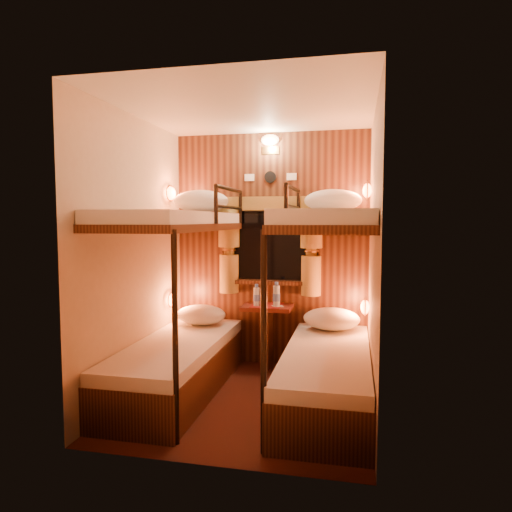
% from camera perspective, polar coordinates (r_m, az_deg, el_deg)
% --- Properties ---
extents(floor, '(2.10, 2.10, 0.00)m').
position_cam_1_polar(floor, '(4.02, -1.02, -17.57)').
color(floor, '#38170F').
rests_on(floor, ground).
extents(ceiling, '(2.10, 2.10, 0.00)m').
position_cam_1_polar(ceiling, '(3.83, -1.07, 17.95)').
color(ceiling, silver).
rests_on(ceiling, wall_back).
extents(wall_back, '(2.40, 0.00, 2.40)m').
position_cam_1_polar(wall_back, '(4.76, 1.85, 0.77)').
color(wall_back, '#C6B293').
rests_on(wall_back, floor).
extents(wall_front, '(2.40, 0.00, 2.40)m').
position_cam_1_polar(wall_front, '(2.73, -6.11, -2.03)').
color(wall_front, '#C6B293').
rests_on(wall_front, floor).
extents(wall_left, '(0.00, 2.40, 2.40)m').
position_cam_1_polar(wall_left, '(4.08, -14.84, 0.00)').
color(wall_left, '#C6B293').
rests_on(wall_left, floor).
extents(wall_right, '(0.00, 2.40, 2.40)m').
position_cam_1_polar(wall_right, '(3.64, 14.47, -0.52)').
color(wall_right, '#C6B293').
rests_on(wall_right, floor).
extents(back_panel, '(2.00, 0.03, 2.40)m').
position_cam_1_polar(back_panel, '(4.75, 1.82, 0.76)').
color(back_panel, '#32180E').
rests_on(back_panel, floor).
extents(bunk_left, '(0.72, 1.90, 1.82)m').
position_cam_1_polar(bunk_left, '(4.10, -9.77, -8.98)').
color(bunk_left, '#32180E').
rests_on(bunk_left, floor).
extents(bunk_right, '(0.72, 1.90, 1.82)m').
position_cam_1_polar(bunk_right, '(3.82, 8.86, -9.97)').
color(bunk_right, '#32180E').
rests_on(bunk_right, floor).
extents(window, '(1.00, 0.12, 0.79)m').
position_cam_1_polar(window, '(4.72, 1.75, 0.50)').
color(window, black).
rests_on(window, back_panel).
extents(curtains, '(1.10, 0.22, 1.00)m').
position_cam_1_polar(curtains, '(4.68, 1.68, 1.49)').
color(curtains, olive).
rests_on(curtains, back_panel).
extents(back_fixtures, '(0.54, 0.09, 0.48)m').
position_cam_1_polar(back_fixtures, '(4.76, 1.77, 13.40)').
color(back_fixtures, black).
rests_on(back_fixtures, back_panel).
extents(reading_lamps, '(2.00, 0.20, 1.25)m').
position_cam_1_polar(reading_lamps, '(4.42, 1.04, 1.00)').
color(reading_lamps, orange).
rests_on(reading_lamps, wall_left).
extents(table, '(0.50, 0.34, 0.66)m').
position_cam_1_polar(table, '(4.68, 1.38, -9.02)').
color(table, '#561F13').
rests_on(table, floor).
extents(bottle_left, '(0.06, 0.06, 0.22)m').
position_cam_1_polar(bottle_left, '(4.57, 0.07, -5.11)').
color(bottle_left, '#99BFE5').
rests_on(bottle_left, table).
extents(bottle_right, '(0.07, 0.07, 0.25)m').
position_cam_1_polar(bottle_right, '(4.54, 2.57, -5.03)').
color(bottle_right, '#99BFE5').
rests_on(bottle_right, table).
extents(sachet_a, '(0.11, 0.10, 0.01)m').
position_cam_1_polar(sachet_a, '(4.57, 2.85, -6.30)').
color(sachet_a, silver).
rests_on(sachet_a, table).
extents(sachet_b, '(0.10, 0.09, 0.01)m').
position_cam_1_polar(sachet_b, '(4.59, 2.47, -6.26)').
color(sachet_b, silver).
rests_on(sachet_b, table).
extents(pillow_lower_left, '(0.50, 0.36, 0.20)m').
position_cam_1_polar(pillow_lower_left, '(4.68, -6.86, -7.29)').
color(pillow_lower_left, silver).
rests_on(pillow_lower_left, bunk_left).
extents(pillow_lower_right, '(0.54, 0.39, 0.21)m').
position_cam_1_polar(pillow_lower_right, '(4.48, 9.41, -7.76)').
color(pillow_lower_right, silver).
rests_on(pillow_lower_right, bunk_right).
extents(pillow_upper_left, '(0.56, 0.40, 0.22)m').
position_cam_1_polar(pillow_upper_left, '(4.61, -6.90, 6.81)').
color(pillow_upper_left, silver).
rests_on(pillow_upper_left, bunk_left).
extents(pillow_upper_right, '(0.54, 0.38, 0.21)m').
position_cam_1_polar(pillow_upper_right, '(4.35, 9.58, 6.85)').
color(pillow_upper_right, silver).
rests_on(pillow_upper_right, bunk_right).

